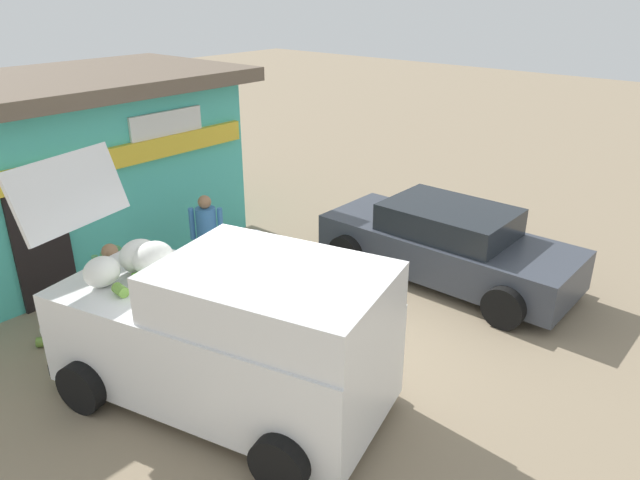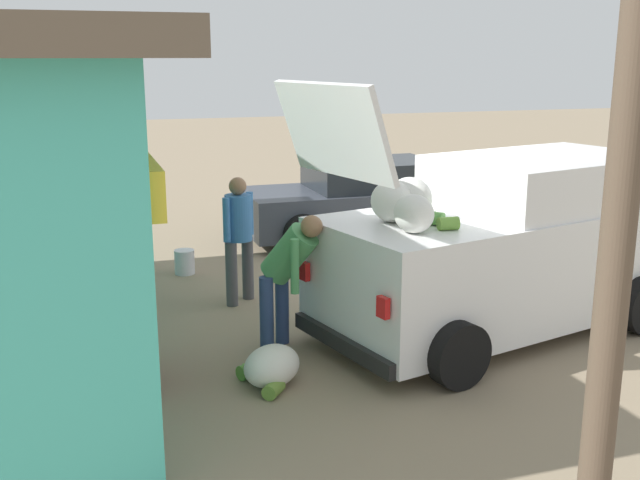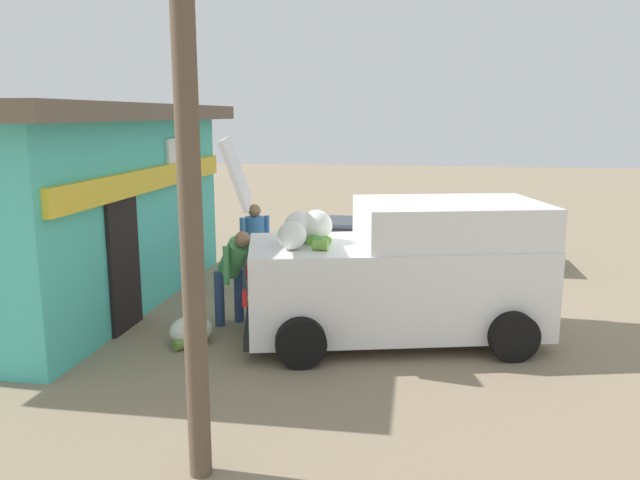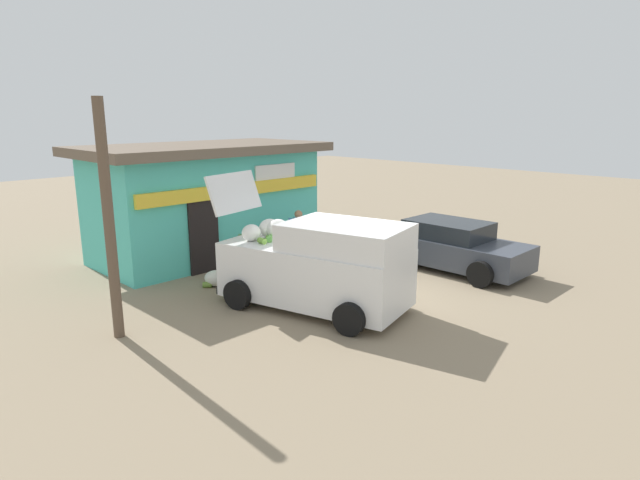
% 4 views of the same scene
% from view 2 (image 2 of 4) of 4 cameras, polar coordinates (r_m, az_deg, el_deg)
% --- Properties ---
extents(ground_plane, '(60.00, 60.00, 0.00)m').
position_cam_2_polar(ground_plane, '(10.39, 9.02, -3.77)').
color(ground_plane, gray).
extents(delivery_van, '(2.93, 4.71, 2.87)m').
position_cam_2_polar(delivery_van, '(8.84, 13.65, -0.40)').
color(delivery_van, white).
rests_on(delivery_van, ground_plane).
extents(parked_sedan, '(2.06, 4.47, 1.34)m').
position_cam_2_polar(parked_sedan, '(13.22, 3.91, 3.00)').
color(parked_sedan, '#383D47').
rests_on(parked_sedan, ground_plane).
extents(vendor_standing, '(0.48, 0.48, 1.63)m').
position_cam_2_polar(vendor_standing, '(9.59, -6.17, 0.69)').
color(vendor_standing, '#4C4C51').
rests_on(vendor_standing, ground_plane).
extents(customer_bending, '(0.69, 0.70, 1.52)m').
position_cam_2_polar(customer_bending, '(7.95, -2.44, -2.21)').
color(customer_bending, navy).
rests_on(customer_bending, ground_plane).
extents(unloaded_banana_pile, '(0.74, 0.77, 0.40)m').
position_cam_2_polar(unloaded_banana_pile, '(7.37, -3.78, -9.58)').
color(unloaded_banana_pile, silver).
rests_on(unloaded_banana_pile, ground_plane).
extents(paint_bucket, '(0.29, 0.29, 0.36)m').
position_cam_2_polar(paint_bucket, '(11.15, -10.22, -1.65)').
color(paint_bucket, silver).
rests_on(paint_bucket, ground_plane).
extents(utility_pole, '(0.20, 0.20, 4.53)m').
position_cam_2_polar(utility_pole, '(4.57, 21.80, 2.24)').
color(utility_pole, brown).
rests_on(utility_pole, ground_plane).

